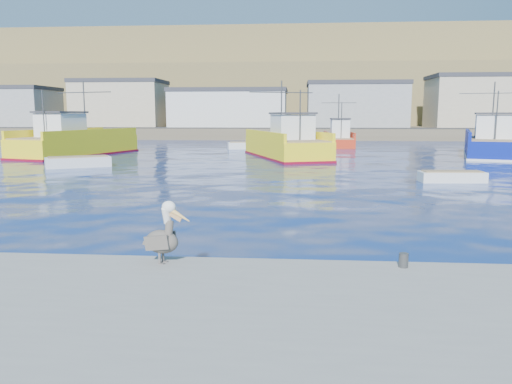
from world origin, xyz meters
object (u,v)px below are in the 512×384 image
trawler_yellow_b (286,145)px  trawler_blue (492,144)px  skiff_extra (248,146)px  trawler_yellow_a (75,143)px  skiff_left (78,163)px  skiff_mid (452,178)px  pelican (163,237)px  boat_orange (339,138)px

trawler_yellow_b → trawler_blue: size_ratio=1.01×
skiff_extra → trawler_yellow_a: bearing=-146.9°
skiff_left → skiff_mid: size_ratio=1.28×
trawler_yellow_a → pelican: (17.08, -33.34, -0.05)m
skiff_extra → skiff_left: bearing=-117.4°
boat_orange → trawler_yellow_a: bearing=-150.5°
trawler_blue → skiff_mid: size_ratio=3.64×
boat_orange → skiff_extra: 10.89m
boat_orange → skiff_mid: bearing=-82.9°
skiff_mid → skiff_extra: size_ratio=0.78×
boat_orange → skiff_left: size_ratio=1.69×
trawler_yellow_a → boat_orange: 28.43m
trawler_yellow_a → skiff_mid: trawler_yellow_a is taller
trawler_yellow_b → skiff_mid: bearing=-58.0°
trawler_yellow_a → trawler_yellow_b: (19.07, -0.75, -0.04)m
trawler_yellow_b → skiff_left: size_ratio=2.87×
boat_orange → skiff_left: boat_orange is taller
trawler_yellow_a → skiff_left: trawler_yellow_a is taller
trawler_blue → skiff_extra: size_ratio=2.83×
pelican → boat_orange: bearing=80.8°
boat_orange → skiff_extra: bearing=-156.5°
skiff_mid → pelican: pelican is taller
skiff_left → skiff_mid: skiff_left is taller
trawler_yellow_b → skiff_left: bearing=-147.8°
trawler_yellow_a → skiff_left: 10.91m
trawler_yellow_a → trawler_yellow_b: 19.09m
trawler_yellow_a → trawler_yellow_b: size_ratio=1.06×
boat_orange → skiff_left: bearing=-130.1°
trawler_yellow_a → skiff_mid: size_ratio=3.88×
trawler_blue → skiff_mid: bearing=-116.1°
trawler_yellow_b → boat_orange: 15.80m
skiff_left → skiff_extra: bearing=62.6°
trawler_blue → pelican: size_ratio=9.40×
boat_orange → pelican: boat_orange is taller
trawler_yellow_b → trawler_yellow_a: bearing=177.7°
skiff_left → skiff_mid: 24.46m
trawler_blue → skiff_extra: bearing=161.0°
trawler_blue → skiff_extra: 23.59m
trawler_yellow_b → pelican: trawler_yellow_b is taller
trawler_yellow_a → skiff_extra: (14.79, 9.65, -0.83)m
boat_orange → skiff_left: 31.15m
trawler_yellow_a → trawler_blue: (37.08, 1.99, -0.05)m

